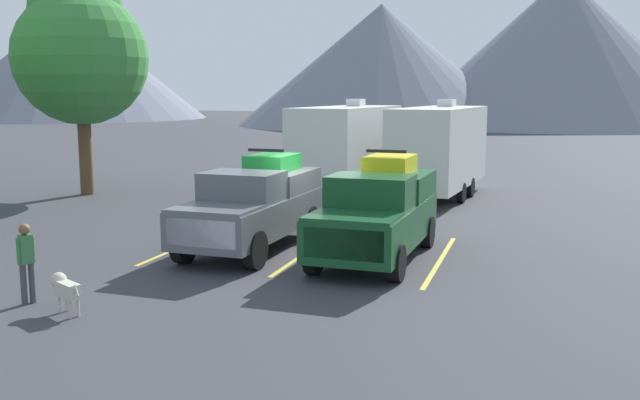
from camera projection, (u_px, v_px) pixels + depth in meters
name	position (u px, v px, depth m)	size (l,w,h in m)	color
ground_plane	(315.00, 247.00, 18.82)	(240.00, 240.00, 0.00)	#38383D
pickup_truck_a	(255.00, 204.00, 18.49)	(2.30, 5.51, 2.58)	#595B60
pickup_truck_b	(378.00, 210.00, 17.42)	(2.32, 5.43, 2.65)	#144723
lot_stripe_a	(191.00, 242.00, 19.32)	(0.12, 5.50, 0.01)	gold
lot_stripe_b	(309.00, 251.00, 18.31)	(0.12, 5.50, 0.01)	gold
lot_stripe_c	(440.00, 260.00, 17.30)	(0.12, 5.50, 0.01)	gold
camper_trailer_a	(347.00, 144.00, 28.49)	(3.22, 7.94, 3.80)	white
camper_trailer_b	(439.00, 147.00, 27.07)	(3.03, 8.27, 3.81)	silver
person_a	(26.00, 258.00, 13.64)	(0.28, 0.32, 1.60)	#3F3F42
dog	(64.00, 287.00, 13.11)	(0.87, 0.57, 0.75)	beige
tree_a	(79.00, 47.00, 27.61)	(5.23, 5.23, 9.07)	brown
mountain_ridge	(420.00, 59.00, 89.27)	(144.51, 45.36, 17.91)	slate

